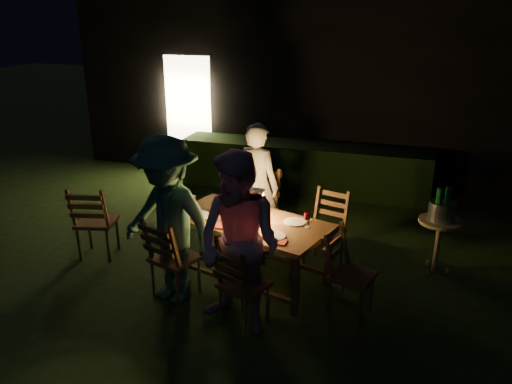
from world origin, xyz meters
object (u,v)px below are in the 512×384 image
(chair_end, at_px, (350,288))
(person_opp_left, at_px, (168,221))
(chair_far_left, at_px, (255,222))
(bottle_bucket_a, at_px, (438,208))
(side_table, at_px, (440,226))
(ice_bucket, at_px, (442,211))
(chair_near_left, at_px, (175,271))
(bottle_bucket_b, at_px, (447,206))
(person_house_side, at_px, (257,185))
(person_opp_right, at_px, (239,244))
(chair_spare, at_px, (97,234))
(chair_far_right, at_px, (324,243))
(dining_table, at_px, (250,226))
(bottle_table, at_px, (232,204))
(lantern, at_px, (256,206))
(chair_near_right, at_px, (243,298))

(chair_end, height_order, person_opp_left, person_opp_left)
(chair_far_left, height_order, bottle_bucket_a, chair_far_left)
(side_table, relative_size, ice_bucket, 2.20)
(chair_near_left, distance_m, bottle_bucket_b, 3.15)
(person_house_side, distance_m, person_opp_left, 1.64)
(person_opp_right, height_order, person_opp_left, person_opp_left)
(chair_near_left, xyz_separation_m, chair_spare, (-1.34, 0.55, 0.01))
(bottle_bucket_b, bearing_deg, ice_bucket, -141.34)
(chair_far_left, xyz_separation_m, chair_far_right, (0.96, -0.29, -0.03))
(chair_far_left, bearing_deg, chair_spare, 43.10)
(ice_bucket, relative_size, bottle_bucket_b, 0.94)
(dining_table, distance_m, chair_far_right, 1.02)
(person_house_side, height_order, ice_bucket, person_house_side)
(bottle_table, bearing_deg, chair_near_left, -121.09)
(person_opp_left, height_order, side_table, person_opp_left)
(lantern, bearing_deg, chair_near_right, -80.60)
(lantern, distance_m, ice_bucket, 2.13)
(bottle_table, bearing_deg, chair_near_right, -64.29)
(bottle_bucket_b, bearing_deg, chair_end, -126.95)
(person_opp_right, xyz_separation_m, side_table, (1.84, 1.73, -0.30))
(person_opp_right, relative_size, bottle_bucket_a, 5.54)
(chair_far_left, height_order, ice_bucket, chair_far_left)
(ice_bucket, bearing_deg, bottle_bucket_a, -141.34)
(bottle_bucket_b, bearing_deg, chair_far_left, 179.76)
(chair_near_right, height_order, person_opp_right, person_opp_right)
(ice_bucket, bearing_deg, dining_table, -158.13)
(person_opp_left, bearing_deg, bottle_bucket_a, 44.94)
(person_opp_right, distance_m, bottle_bucket_a, 2.46)
(person_house_side, bearing_deg, chair_spare, 44.97)
(bottle_bucket_a, bearing_deg, chair_far_right, -171.02)
(dining_table, relative_size, bottle_bucket_a, 6.02)
(dining_table, distance_m, bottle_bucket_a, 2.14)
(chair_near_left, distance_m, chair_end, 1.85)
(dining_table, bearing_deg, chair_end, -0.02)
(chair_near_right, xyz_separation_m, bottle_bucket_b, (1.88, 1.72, 0.54))
(chair_near_right, height_order, ice_bucket, chair_near_right)
(chair_near_right, relative_size, bottle_bucket_b, 2.90)
(chair_far_right, relative_size, person_opp_left, 0.53)
(chair_near_left, bearing_deg, bottle_bucket_a, 45.49)
(side_table, bearing_deg, bottle_table, -161.84)
(chair_end, xyz_separation_m, lantern, (-1.12, 0.38, 0.61))
(chair_end, distance_m, side_table, 1.48)
(ice_bucket, bearing_deg, chair_near_right, -137.36)
(person_opp_right, distance_m, bottle_bucket_b, 2.59)
(chair_far_right, relative_size, person_house_side, 0.58)
(chair_end, xyz_separation_m, bottle_table, (-1.42, 0.42, 0.59))
(chair_spare, bearing_deg, ice_bucket, -0.96)
(dining_table, bearing_deg, side_table, 38.37)
(side_table, bearing_deg, person_opp_left, -151.35)
(side_table, bearing_deg, chair_far_right, -169.64)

